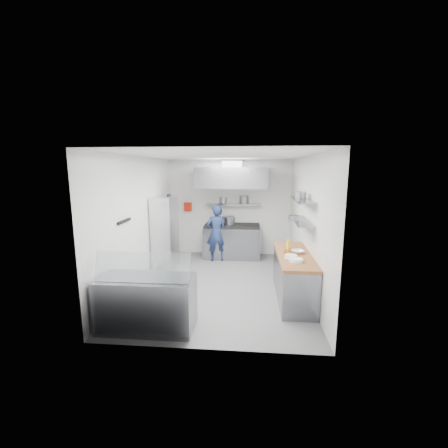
# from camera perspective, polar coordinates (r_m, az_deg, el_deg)

# --- Properties ---
(floor) EXTENTS (5.00, 5.00, 0.00)m
(floor) POSITION_cam_1_polar(r_m,az_deg,el_deg) (6.83, -0.45, -11.28)
(floor) COLOR #4D4D4F
(floor) RESTS_ON ground
(ceiling) EXTENTS (5.00, 5.00, 0.00)m
(ceiling) POSITION_cam_1_polar(r_m,az_deg,el_deg) (6.36, -0.49, 12.89)
(ceiling) COLOR silver
(ceiling) RESTS_ON wall_back
(wall_back) EXTENTS (3.60, 2.80, 0.02)m
(wall_back) POSITION_cam_1_polar(r_m,az_deg,el_deg) (8.91, 1.08, 3.12)
(wall_back) COLOR white
(wall_back) RESTS_ON floor
(wall_front) EXTENTS (3.60, 2.80, 0.02)m
(wall_front) POSITION_cam_1_polar(r_m,az_deg,el_deg) (4.03, -3.92, -5.76)
(wall_front) COLOR white
(wall_front) RESTS_ON floor
(wall_left) EXTENTS (2.80, 5.00, 0.02)m
(wall_left) POSITION_cam_1_polar(r_m,az_deg,el_deg) (6.86, -15.61, 0.58)
(wall_left) COLOR white
(wall_left) RESTS_ON floor
(wall_right) EXTENTS (2.80, 5.00, 0.02)m
(wall_right) POSITION_cam_1_polar(r_m,az_deg,el_deg) (6.53, 15.46, 0.11)
(wall_right) COLOR white
(wall_right) RESTS_ON floor
(gas_range) EXTENTS (1.60, 0.80, 0.90)m
(gas_range) POSITION_cam_1_polar(r_m,az_deg,el_deg) (8.69, 1.53, -3.44)
(gas_range) COLOR gray
(gas_range) RESTS_ON floor
(cooktop) EXTENTS (1.57, 0.78, 0.06)m
(cooktop) POSITION_cam_1_polar(r_m,az_deg,el_deg) (8.59, 1.55, -0.33)
(cooktop) COLOR black
(cooktop) RESTS_ON gas_range
(stock_pot_left) EXTENTS (0.26, 0.26, 0.20)m
(stock_pot_left) POSITION_cam_1_polar(r_m,az_deg,el_deg) (8.49, -0.74, 0.45)
(stock_pot_left) COLOR slate
(stock_pot_left) RESTS_ON cooktop
(stock_pot_mid) EXTENTS (0.34, 0.34, 0.24)m
(stock_pot_mid) POSITION_cam_1_polar(r_m,az_deg,el_deg) (8.57, 0.94, 0.68)
(stock_pot_mid) COLOR slate
(stock_pot_mid) RESTS_ON cooktop
(over_range_shelf) EXTENTS (1.60, 0.30, 0.04)m
(over_range_shelf) POSITION_cam_1_polar(r_m,az_deg,el_deg) (8.74, 1.67, 3.77)
(over_range_shelf) COLOR gray
(over_range_shelf) RESTS_ON wall_back
(shelf_pot_a) EXTENTS (0.27, 0.27, 0.18)m
(shelf_pot_a) POSITION_cam_1_polar(r_m,az_deg,el_deg) (8.98, -0.14, 4.65)
(shelf_pot_a) COLOR slate
(shelf_pot_a) RESTS_ON over_range_shelf
(shelf_pot_b) EXTENTS (0.27, 0.27, 0.22)m
(shelf_pot_b) POSITION_cam_1_polar(r_m,az_deg,el_deg) (8.85, 3.85, 4.68)
(shelf_pot_b) COLOR slate
(shelf_pot_b) RESTS_ON over_range_shelf
(extractor_hood) EXTENTS (1.90, 1.15, 0.55)m
(extractor_hood) POSITION_cam_1_polar(r_m,az_deg,el_deg) (8.27, 1.52, 8.82)
(extractor_hood) COLOR gray
(extractor_hood) RESTS_ON wall_back
(hood_duct) EXTENTS (0.55, 0.55, 0.24)m
(hood_duct) POSITION_cam_1_polar(r_m,az_deg,el_deg) (8.49, 1.63, 11.42)
(hood_duct) COLOR slate
(hood_duct) RESTS_ON extractor_hood
(red_firebox) EXTENTS (0.22, 0.10, 0.26)m
(red_firebox) POSITION_cam_1_polar(r_m,az_deg,el_deg) (9.03, -6.90, 3.27)
(red_firebox) COLOR red
(red_firebox) RESTS_ON wall_back
(chef) EXTENTS (0.66, 0.53, 1.57)m
(chef) POSITION_cam_1_polar(r_m,az_deg,el_deg) (8.28, -1.47, -1.75)
(chef) COLOR #19274C
(chef) RESTS_ON floor
(wire_rack) EXTENTS (0.50, 0.90, 1.85)m
(wire_rack) POSITION_cam_1_polar(r_m,az_deg,el_deg) (7.75, -11.12, -1.73)
(wire_rack) COLOR silver
(wire_rack) RESTS_ON floor
(rack_bin_a) EXTENTS (0.14, 0.18, 0.16)m
(rack_bin_a) POSITION_cam_1_polar(r_m,az_deg,el_deg) (7.80, -11.03, -2.58)
(rack_bin_a) COLOR white
(rack_bin_a) RESTS_ON wire_rack
(rack_bin_b) EXTENTS (0.14, 0.18, 0.16)m
(rack_bin_b) POSITION_cam_1_polar(r_m,az_deg,el_deg) (8.10, -10.34, 1.52)
(rack_bin_b) COLOR yellow
(rack_bin_b) RESTS_ON wire_rack
(rack_jar) EXTENTS (0.12, 0.12, 0.18)m
(rack_jar) POSITION_cam_1_polar(r_m,az_deg,el_deg) (7.88, -10.41, 4.94)
(rack_jar) COLOR black
(rack_jar) RESTS_ON wire_rack
(knife_strip) EXTENTS (0.04, 0.55, 0.05)m
(knife_strip) POSITION_cam_1_polar(r_m,az_deg,el_deg) (6.00, -18.46, 0.54)
(knife_strip) COLOR black
(knife_strip) RESTS_ON wall_left
(prep_counter_base) EXTENTS (0.62, 2.00, 0.84)m
(prep_counter_base) POSITION_cam_1_polar(r_m,az_deg,el_deg) (6.16, 13.04, -9.86)
(prep_counter_base) COLOR gray
(prep_counter_base) RESTS_ON floor
(prep_counter_top) EXTENTS (0.65, 2.04, 0.06)m
(prep_counter_top) POSITION_cam_1_polar(r_m,az_deg,el_deg) (6.02, 13.21, -5.83)
(prep_counter_top) COLOR brown
(prep_counter_top) RESTS_ON prep_counter_base
(plate_stack_a) EXTENTS (0.24, 0.24, 0.06)m
(plate_stack_a) POSITION_cam_1_polar(r_m,az_deg,el_deg) (5.51, 13.55, -6.69)
(plate_stack_a) COLOR white
(plate_stack_a) RESTS_ON prep_counter_top
(plate_stack_b) EXTENTS (0.23, 0.23, 0.06)m
(plate_stack_b) POSITION_cam_1_polar(r_m,az_deg,el_deg) (5.71, 12.62, -6.05)
(plate_stack_b) COLOR white
(plate_stack_b) RESTS_ON prep_counter_top
(copper_pan) EXTENTS (0.14, 0.14, 0.06)m
(copper_pan) POSITION_cam_1_polar(r_m,az_deg,el_deg) (5.99, 12.04, -5.25)
(copper_pan) COLOR #CC7939
(copper_pan) RESTS_ON prep_counter_top
(squeeze_bottle) EXTENTS (0.06, 0.06, 0.18)m
(squeeze_bottle) POSITION_cam_1_polar(r_m,az_deg,el_deg) (6.36, 12.08, -3.79)
(squeeze_bottle) COLOR yellow
(squeeze_bottle) RESTS_ON prep_counter_top
(mixing_bowl) EXTENTS (0.30, 0.30, 0.06)m
(mixing_bowl) POSITION_cam_1_polar(r_m,az_deg,el_deg) (6.07, 13.86, -5.13)
(mixing_bowl) COLOR white
(mixing_bowl) RESTS_ON prep_counter_top
(wall_shelf_lower) EXTENTS (0.30, 1.30, 0.04)m
(wall_shelf_lower) POSITION_cam_1_polar(r_m,az_deg,el_deg) (6.19, 14.53, 0.55)
(wall_shelf_lower) COLOR gray
(wall_shelf_lower) RESTS_ON wall_right
(wall_shelf_upper) EXTENTS (0.30, 1.30, 0.04)m
(wall_shelf_upper) POSITION_cam_1_polar(r_m,az_deg,el_deg) (6.14, 14.71, 4.42)
(wall_shelf_upper) COLOR gray
(wall_shelf_upper) RESTS_ON wall_right
(shelf_pot_c) EXTENTS (0.22, 0.22, 0.10)m
(shelf_pot_c) POSITION_cam_1_polar(r_m,az_deg,el_deg) (6.10, 13.19, 1.14)
(shelf_pot_c) COLOR slate
(shelf_pot_c) RESTS_ON wall_shelf_lower
(shelf_pot_d) EXTENTS (0.24, 0.24, 0.14)m
(shelf_pot_d) POSITION_cam_1_polar(r_m,az_deg,el_deg) (6.21, 14.29, 5.34)
(shelf_pot_d) COLOR slate
(shelf_pot_d) RESTS_ON wall_shelf_upper
(display_case) EXTENTS (1.50, 0.70, 0.85)m
(display_case) POSITION_cam_1_polar(r_m,az_deg,el_deg) (5.07, -14.47, -14.39)
(display_case) COLOR gray
(display_case) RESTS_ON floor
(display_glass) EXTENTS (1.47, 0.19, 0.42)m
(display_glass) POSITION_cam_1_polar(r_m,az_deg,el_deg) (4.73, -15.31, -7.85)
(display_glass) COLOR silver
(display_glass) RESTS_ON display_case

